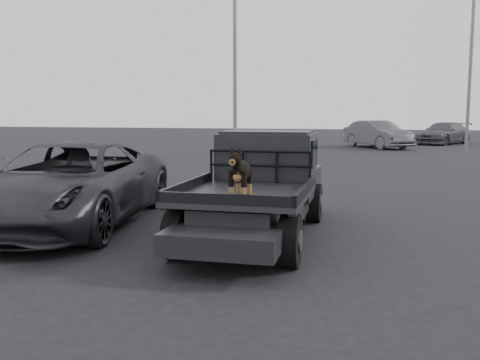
% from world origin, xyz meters
% --- Properties ---
extents(ground, '(120.00, 120.00, 0.00)m').
position_xyz_m(ground, '(0.00, 0.00, 0.00)').
color(ground, black).
rests_on(ground, ground).
extents(flatbed_ute, '(2.00, 5.40, 0.92)m').
position_xyz_m(flatbed_ute, '(-0.47, 1.64, 0.46)').
color(flatbed_ute, black).
rests_on(flatbed_ute, ground).
extents(ute_cab, '(1.72, 1.30, 0.88)m').
position_xyz_m(ute_cab, '(-0.47, 2.59, 1.36)').
color(ute_cab, black).
rests_on(ute_cab, flatbed_ute).
extents(headache_rack, '(1.80, 0.08, 0.55)m').
position_xyz_m(headache_rack, '(-0.47, 1.84, 1.20)').
color(headache_rack, black).
rests_on(headache_rack, flatbed_ute).
extents(dog, '(0.32, 0.60, 0.74)m').
position_xyz_m(dog, '(-0.33, -0.15, 1.29)').
color(dog, black).
rests_on(dog, flatbed_ute).
extents(parked_suv, '(3.33, 5.96, 1.58)m').
position_xyz_m(parked_suv, '(-4.16, 1.77, 0.79)').
color(parked_suv, '#28282D').
rests_on(parked_suv, ground).
extents(distant_car_a, '(4.25, 5.01, 1.62)m').
position_xyz_m(distant_car_a, '(1.79, 25.80, 0.81)').
color(distant_car_a, '#4A494E').
rests_on(distant_car_a, ground).
extents(distant_car_b, '(4.37, 5.30, 1.45)m').
position_xyz_m(distant_car_b, '(6.10, 30.66, 0.72)').
color(distant_car_b, '#49494E').
rests_on(distant_car_b, ground).
extents(floodlight_mid, '(1.08, 0.28, 13.04)m').
position_xyz_m(floodlight_mid, '(6.40, 23.53, 7.12)').
color(floodlight_mid, slate).
rests_on(floodlight_mid, ground).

